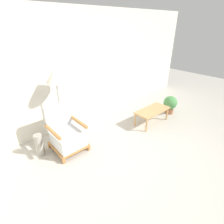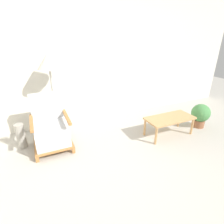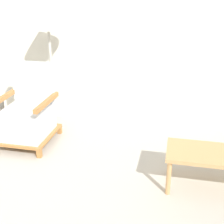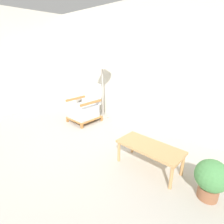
% 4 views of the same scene
% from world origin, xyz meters
% --- Properties ---
extents(wall_back, '(8.00, 0.06, 2.70)m').
position_xyz_m(wall_back, '(0.00, 2.20, 1.35)').
color(wall_back, silver).
rests_on(wall_back, ground_plane).
extents(armchair, '(0.62, 0.67, 0.93)m').
position_xyz_m(armchair, '(-0.98, 1.38, 0.33)').
color(armchair, '#B2753D').
rests_on(armchair, ground_plane).
extents(floor_lamp, '(0.41, 0.41, 1.57)m').
position_xyz_m(floor_lamp, '(-0.83, 1.84, 1.35)').
color(floor_lamp, '#B7B2A8').
rests_on(floor_lamp, ground_plane).
extents(coffee_table, '(0.96, 0.44, 0.38)m').
position_xyz_m(coffee_table, '(1.18, 0.86, 0.33)').
color(coffee_table, tan).
rests_on(coffee_table, ground_plane).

